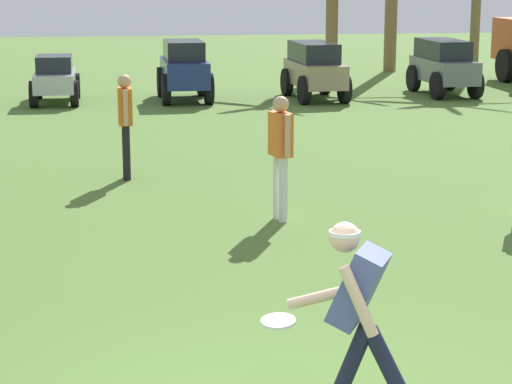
{
  "coord_description": "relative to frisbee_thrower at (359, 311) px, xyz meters",
  "views": [
    {
      "loc": [
        -1.18,
        -6.02,
        3.11
      ],
      "look_at": [
        0.15,
        3.61,
        0.9
      ],
      "focal_mm": 70.0,
      "sensor_mm": 36.0,
      "label": 1
    }
  ],
  "objects": [
    {
      "name": "parked_car_slot_d",
      "position": [
        3.03,
        17.01,
        -0.08
      ],
      "size": [
        1.31,
        2.47,
        1.34
      ],
      "color": "#998466",
      "rests_on": "ground_plane"
    },
    {
      "name": "frisbee_in_flight",
      "position": [
        -0.48,
        0.48,
        -0.22
      ],
      "size": [
        0.36,
        0.36,
        0.05
      ],
      "color": "white"
    },
    {
      "name": "frisbee_thrower",
      "position": [
        0.0,
        0.0,
        0.0
      ],
      "size": [
        0.93,
        0.76,
        1.42
      ],
      "color": "#191E38",
      "rests_on": "ground_plane"
    },
    {
      "name": "parked_car_slot_e",
      "position": [
        6.35,
        17.42,
        -0.08
      ],
      "size": [
        1.27,
        2.45,
        1.34
      ],
      "color": "slate",
      "rests_on": "ground_plane"
    },
    {
      "name": "parked_car_slot_c",
      "position": [
        -0.06,
        17.19,
        -0.05
      ],
      "size": [
        1.22,
        2.38,
        1.4
      ],
      "color": "navy",
      "rests_on": "ground_plane"
    },
    {
      "name": "parked_car_slot_b",
      "position": [
        -3.05,
        17.16,
        -0.23
      ],
      "size": [
        1.11,
        2.21,
        1.1
      ],
      "color": "#B7BABF",
      "rests_on": "ground_plane"
    },
    {
      "name": "teammate_deep",
      "position": [
        -1.51,
        8.37,
        0.14
      ],
      "size": [
        0.21,
        0.49,
        1.56
      ],
      "color": "black",
      "rests_on": "ground_plane"
    },
    {
      "name": "teammate_midfield",
      "position": [
        0.36,
        5.61,
        0.14
      ],
      "size": [
        0.28,
        0.49,
        1.56
      ],
      "color": "silver",
      "rests_on": "ground_plane"
    }
  ]
}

